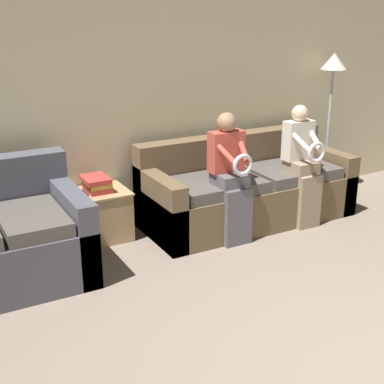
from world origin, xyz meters
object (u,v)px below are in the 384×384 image
floor_lamp (332,82)px  child_right_seated (303,161)px  child_left_seated (231,173)px  couch_main (246,190)px  book_stack (97,184)px  side_shelf (99,214)px

floor_lamp → child_right_seated: bearing=-145.1°
child_left_seated → floor_lamp: floor_lamp is taller
couch_main → book_stack: couch_main is taller
child_right_seated → book_stack: size_ratio=3.98×
side_shelf → floor_lamp: bearing=-0.1°
child_left_seated → child_right_seated: child_left_seated is taller
child_right_seated → floor_lamp: bearing=34.9°
child_left_seated → side_shelf: (-1.05, 0.60, -0.40)m
child_left_seated → couch_main: bearing=39.8°
book_stack → child_left_seated: bearing=-29.9°
side_shelf → floor_lamp: 2.92m
floor_lamp → book_stack: bearing=179.8°
child_right_seated → couch_main: bearing=140.1°
couch_main → side_shelf: (-1.46, 0.26, -0.07)m
child_right_seated → book_stack: child_right_seated is taller
couch_main → child_left_seated: (-0.41, -0.34, 0.34)m
couch_main → child_right_seated: (0.41, -0.34, 0.33)m
book_stack → couch_main: bearing=-10.2°
child_left_seated → book_stack: 1.22m
child_right_seated → floor_lamp: 1.22m
couch_main → book_stack: (-1.47, 0.26, 0.23)m
couch_main → floor_lamp: floor_lamp is taller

